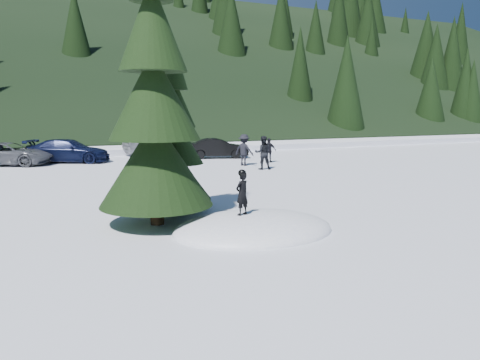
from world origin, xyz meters
name	(u,v)px	position (x,y,z in m)	size (l,w,h in m)	color
ground	(254,231)	(0.00, 0.00, 0.00)	(200.00, 200.00, 0.00)	white
snow_mound	(254,231)	(0.00, 0.00, 0.00)	(4.48, 3.52, 0.96)	white
forest_hillside	(69,36)	(0.00, 54.00, 12.50)	(200.00, 60.00, 25.00)	black
spruce_tall	(154,107)	(-2.20, 1.80, 3.32)	(3.20, 3.20, 8.60)	black
spruce_short	(176,146)	(-1.20, 3.20, 2.10)	(2.20, 2.20, 5.37)	black
child_skier	(242,194)	(-0.36, -0.01, 1.05)	(0.42, 0.27, 1.15)	black
adult_0	(263,153)	(6.14, 11.50, 0.91)	(0.89, 0.69, 1.82)	black
adult_1	(269,150)	(8.02, 14.33, 0.75)	(0.88, 0.37, 1.50)	black
adult_2	(244,150)	(5.95, 13.52, 0.91)	(1.18, 0.68, 1.83)	black
car_2	(9,154)	(-6.53, 19.24, 0.67)	(2.23, 4.84, 1.35)	#54575D
car_3	(69,151)	(-3.24, 19.41, 0.72)	(2.01, 4.94, 1.43)	black
car_4	(154,144)	(2.74, 22.11, 0.75)	(1.77, 4.41, 1.50)	gray
car_5	(218,148)	(6.11, 18.08, 0.66)	(1.40, 4.02, 1.33)	black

